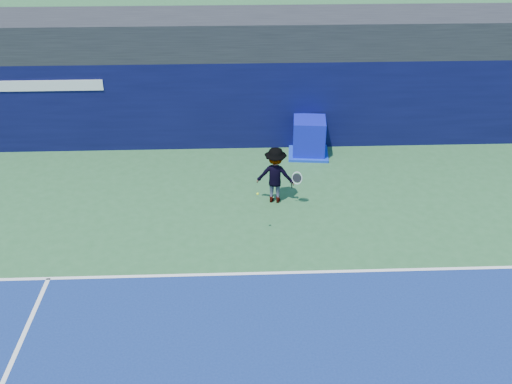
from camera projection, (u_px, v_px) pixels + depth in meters
ground at (265, 369)px, 11.09m from camera, size 80.00×80.00×0.00m
baseline at (259, 273)px, 13.68m from camera, size 24.00×0.10×0.01m
stadium_band at (248, 33)px, 19.25m from camera, size 36.00×3.00×1.20m
back_wall_assembly at (249, 102)px, 19.43m from camera, size 36.00×1.03×3.00m
equipment_cart at (309, 139)px, 19.06m from camera, size 1.44×1.44×1.26m
tennis_player at (275, 175)px, 16.24m from camera, size 1.34×0.83×1.69m
tennis_ball at (258, 194)px, 14.51m from camera, size 0.06×0.06×0.06m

